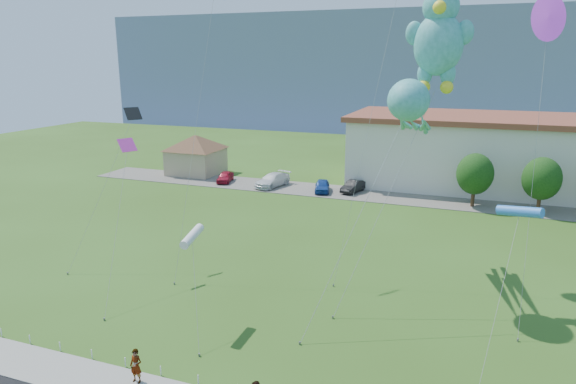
{
  "coord_description": "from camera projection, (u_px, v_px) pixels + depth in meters",
  "views": [
    {
      "loc": [
        9.97,
        -19.01,
        14.35
      ],
      "look_at": [
        -0.11,
        8.0,
        6.91
      ],
      "focal_mm": 32.0,
      "sensor_mm": 36.0,
      "label": 1
    }
  ],
  "objects": [
    {
      "name": "tree_near",
      "position": [
        475.0,
        174.0,
        50.82
      ],
      "size": [
        3.6,
        3.6,
        5.47
      ],
      "color": "#3F2B19",
      "rests_on": "ground"
    },
    {
      "name": "octopus_kite",
      "position": [
        411.0,
        111.0,
        31.54
      ],
      "size": [
        5.03,
        15.32,
        13.3
      ],
      "color": "teal",
      "rests_on": "ground"
    },
    {
      "name": "hill_ridge",
      "position": [
        443.0,
        67.0,
        129.95
      ],
      "size": [
        160.0,
        50.0,
        25.0
      ],
      "primitive_type": "cube",
      "color": "slate",
      "rests_on": "ground"
    },
    {
      "name": "tree_mid",
      "position": [
        542.0,
        179.0,
        48.79
      ],
      "size": [
        3.6,
        3.6,
        5.47
      ],
      "color": "#3F2B19",
      "rests_on": "ground"
    },
    {
      "name": "small_kite_pink",
      "position": [
        125.0,
        162.0,
        34.1
      ],
      "size": [
        3.94,
        8.08,
        9.19
      ],
      "color": "#E432AC",
      "rests_on": "ground"
    },
    {
      "name": "small_kite_white",
      "position": [
        192.0,
        237.0,
        28.03
      ],
      "size": [
        2.4,
        4.47,
        5.44
      ],
      "color": "white",
      "rests_on": "ground"
    },
    {
      "name": "parked_car_black",
      "position": [
        353.0,
        186.0,
        57.1
      ],
      "size": [
        2.23,
        4.12,
        1.29
      ],
      "primitive_type": "imported",
      "rotation": [
        0.0,
        0.0,
        -0.23
      ],
      "color": "black",
      "rests_on": "parking_strip"
    },
    {
      "name": "teddy_bear_kite",
      "position": [
        439.0,
        36.0,
        30.2
      ],
      "size": [
        6.22,
        8.14,
        18.63
      ],
      "color": "teal",
      "rests_on": "ground"
    },
    {
      "name": "pavilion",
      "position": [
        196.0,
        151.0,
        66.05
      ],
      "size": [
        9.2,
        9.2,
        5.0
      ],
      "color": "tan",
      "rests_on": "ground"
    },
    {
      "name": "parked_car_red",
      "position": [
        225.0,
        177.0,
        61.78
      ],
      "size": [
        2.22,
        3.91,
        1.25
      ],
      "primitive_type": "imported",
      "rotation": [
        0.0,
        0.0,
        0.21
      ],
      "color": "#A31429",
      "rests_on": "parking_strip"
    },
    {
      "name": "ground",
      "position": [
        231.0,
        373.0,
        24.21
      ],
      "size": [
        160.0,
        160.0,
        0.0
      ],
      "primitive_type": "plane",
      "color": "#2F4D15",
      "rests_on": "ground"
    },
    {
      "name": "parked_car_white",
      "position": [
        272.0,
        180.0,
        59.62
      ],
      "size": [
        3.31,
        5.53,
        1.5
      ],
      "primitive_type": "imported",
      "rotation": [
        0.0,
        0.0,
        -0.25
      ],
      "color": "silver",
      "rests_on": "parking_strip"
    },
    {
      "name": "small_kite_cyan",
      "position": [
        519.0,
        213.0,
        24.94
      ],
      "size": [
        1.75,
        7.81,
        7.63
      ],
      "color": "blue",
      "rests_on": "ground"
    },
    {
      "name": "parked_car_blue",
      "position": [
        322.0,
        186.0,
        57.25
      ],
      "size": [
        2.48,
        4.16,
        1.33
      ],
      "primitive_type": "imported",
      "rotation": [
        0.0,
        0.0,
        0.25
      ],
      "color": "navy",
      "rests_on": "parking_strip"
    },
    {
      "name": "parking_strip",
      "position": [
        375.0,
        195.0,
        55.95
      ],
      "size": [
        70.0,
        6.0,
        0.06
      ],
      "primitive_type": "cube",
      "color": "#59544C",
      "rests_on": "ground"
    },
    {
      "name": "pedestrian_left",
      "position": [
        136.0,
        366.0,
        23.22
      ],
      "size": [
        0.6,
        0.4,
        1.63
      ],
      "primitive_type": "imported",
      "rotation": [
        0.0,
        0.0,
        0.02
      ],
      "color": "gray",
      "rests_on": "sidewalk"
    },
    {
      "name": "small_kite_black",
      "position": [
        126.0,
        131.0,
        36.75
      ],
      "size": [
        2.96,
        6.18,
        11.04
      ],
      "color": "black",
      "rests_on": "ground"
    },
    {
      "name": "small_kite_purple",
      "position": [
        548.0,
        24.0,
        28.86
      ],
      "size": [
        1.8,
        7.55,
        17.38
      ],
      "color": "purple",
      "rests_on": "ground"
    }
  ]
}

